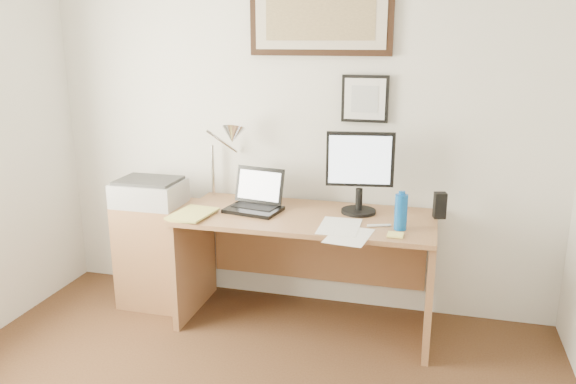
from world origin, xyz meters
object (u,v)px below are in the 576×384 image
(side_cabinet, at_px, (159,253))
(printer, at_px, (149,192))
(laptop, at_px, (256,201))
(book, at_px, (177,212))
(water_bottle, at_px, (401,212))
(lcd_monitor, at_px, (360,169))
(desk, at_px, (309,246))

(side_cabinet, distance_m, printer, 0.45)
(printer, bearing_deg, laptop, 1.45)
(book, relative_size, printer, 0.70)
(water_bottle, bearing_deg, laptop, 170.11)
(laptop, xyz_separation_m, printer, (-0.75, -0.02, 0.01))
(printer, bearing_deg, book, -34.14)
(lcd_monitor, bearing_deg, printer, -175.72)
(water_bottle, xyz_separation_m, desk, (-0.59, 0.21, -0.34))
(laptop, distance_m, lcd_monitor, 0.70)
(water_bottle, bearing_deg, desk, 160.48)
(laptop, height_order, lcd_monitor, lcd_monitor)
(water_bottle, distance_m, printer, 1.69)
(side_cabinet, xyz_separation_m, printer, (-0.03, -0.03, 0.45))
(laptop, bearing_deg, desk, 7.45)
(side_cabinet, relative_size, printer, 1.66)
(laptop, bearing_deg, water_bottle, -9.89)
(book, relative_size, desk, 0.19)
(lcd_monitor, bearing_deg, book, -164.34)
(book, xyz_separation_m, lcd_monitor, (1.11, 0.31, 0.28))
(side_cabinet, relative_size, lcd_monitor, 1.40)
(side_cabinet, bearing_deg, desk, 1.89)
(water_bottle, bearing_deg, side_cabinet, 174.04)
(book, xyz_separation_m, laptop, (0.45, 0.22, 0.05))
(side_cabinet, relative_size, desk, 0.46)
(desk, height_order, lcd_monitor, lcd_monitor)
(book, xyz_separation_m, desk, (0.80, 0.27, -0.25))
(printer, bearing_deg, side_cabinet, 46.46)
(book, distance_m, lcd_monitor, 1.18)
(desk, bearing_deg, lcd_monitor, 7.54)
(printer, bearing_deg, desk, 3.36)
(side_cabinet, bearing_deg, printer, -133.54)
(desk, bearing_deg, side_cabinet, -178.11)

